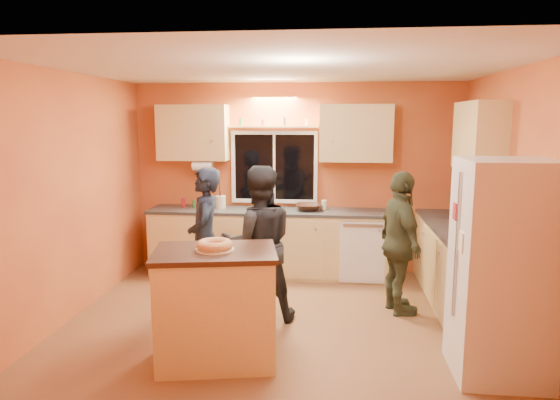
# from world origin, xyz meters

# --- Properties ---
(ground) EXTENTS (4.50, 4.50, 0.00)m
(ground) POSITION_xyz_m (0.00, 0.00, 0.00)
(ground) COLOR brown
(ground) RESTS_ON ground
(room_shell) EXTENTS (4.54, 4.04, 2.61)m
(room_shell) POSITION_xyz_m (0.12, 0.41, 1.62)
(room_shell) COLOR orange
(room_shell) RESTS_ON ground
(back_counter) EXTENTS (4.23, 0.62, 0.90)m
(back_counter) POSITION_xyz_m (0.01, 1.70, 0.45)
(back_counter) COLOR tan
(back_counter) RESTS_ON ground
(right_counter) EXTENTS (0.62, 1.84, 0.90)m
(right_counter) POSITION_xyz_m (1.95, 0.50, 0.45)
(right_counter) COLOR tan
(right_counter) RESTS_ON ground
(refrigerator) EXTENTS (0.72, 0.70, 1.80)m
(refrigerator) POSITION_xyz_m (1.89, -0.80, 0.90)
(refrigerator) COLOR silver
(refrigerator) RESTS_ON ground
(island) EXTENTS (1.15, 0.89, 1.00)m
(island) POSITION_xyz_m (-0.48, -0.82, 0.51)
(island) COLOR tan
(island) RESTS_ON ground
(bundt_pastry) EXTENTS (0.31, 0.31, 0.09)m
(bundt_pastry) POSITION_xyz_m (-0.48, -0.82, 1.05)
(bundt_pastry) COLOR tan
(bundt_pastry) RESTS_ON island
(person_left) EXTENTS (0.49, 0.64, 1.59)m
(person_left) POSITION_xyz_m (-0.90, 0.43, 0.79)
(person_left) COLOR black
(person_left) RESTS_ON ground
(person_center) EXTENTS (0.94, 0.82, 1.64)m
(person_center) POSITION_xyz_m (-0.25, 0.14, 0.82)
(person_center) COLOR black
(person_center) RESTS_ON ground
(person_right) EXTENTS (0.60, 0.98, 1.57)m
(person_right) POSITION_xyz_m (1.25, 0.49, 0.78)
(person_right) COLOR #333C26
(person_right) RESTS_ON ground
(mixing_bowl) EXTENTS (0.38, 0.38, 0.09)m
(mixing_bowl) POSITION_xyz_m (0.20, 1.71, 0.94)
(mixing_bowl) COLOR black
(mixing_bowl) RESTS_ON back_counter
(utensil_crock) EXTENTS (0.14, 0.14, 0.17)m
(utensil_crock) POSITION_xyz_m (-1.02, 1.76, 0.99)
(utensil_crock) COLOR beige
(utensil_crock) RESTS_ON back_counter
(potted_plant) EXTENTS (0.26, 0.23, 0.28)m
(potted_plant) POSITION_xyz_m (2.02, -0.12, 1.04)
(potted_plant) COLOR gray
(potted_plant) RESTS_ON right_counter
(red_box) EXTENTS (0.19, 0.16, 0.07)m
(red_box) POSITION_xyz_m (2.03, 0.65, 0.94)
(red_box) COLOR #AE1A29
(red_box) RESTS_ON right_counter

